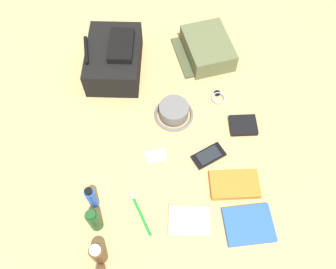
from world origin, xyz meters
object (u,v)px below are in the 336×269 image
at_px(bucket_hat, 174,112).
at_px(deodorant_spray, 92,197).
at_px(cell_phone, 209,156).
at_px(travel_guidebook, 234,185).
at_px(wallet, 243,125).
at_px(backpack, 114,58).
at_px(wristwatch, 218,97).
at_px(notepad, 189,221).
at_px(shampoo_bottle, 94,220).
at_px(toothbrush, 139,211).
at_px(paperback_novel, 249,225).
at_px(cologne_bottle, 98,254).
at_px(toiletry_pouch, 207,49).
at_px(media_player, 156,156).

bearing_deg(bucket_hat, deodorant_spray, 133.56).
bearing_deg(cell_phone, travel_guidebook, -152.43).
distance_m(cell_phone, wallet, 0.20).
height_order(deodorant_spray, cell_phone, deodorant_spray).
relative_size(backpack, wristwatch, 5.06).
height_order(bucket_hat, notepad, bucket_hat).
xyz_separation_m(shampoo_bottle, toothbrush, (0.02, -0.16, -0.06)).
xyz_separation_m(paperback_novel, cell_phone, (0.29, 0.09, -0.00)).
distance_m(travel_guidebook, toothbrush, 0.37).
xyz_separation_m(deodorant_spray, wallet, (0.23, -0.63, -0.05)).
height_order(cologne_bottle, travel_guidebook, cologne_bottle).
distance_m(wristwatch, wallet, 0.17).
bearing_deg(travel_guidebook, shampoo_bottle, 97.63).
xyz_separation_m(backpack, paperback_novel, (-0.79, -0.41, -0.06)).
xyz_separation_m(travel_guidebook, cell_phone, (0.14, 0.07, -0.00)).
relative_size(cell_phone, notepad, 0.96).
height_order(cologne_bottle, cell_phone, cologne_bottle).
bearing_deg(toiletry_pouch, deodorant_spray, 139.02).
bearing_deg(paperback_novel, notepad, 77.40).
height_order(deodorant_spray, wallet, deodorant_spray).
bearing_deg(travel_guidebook, wristwatch, -4.17).
bearing_deg(notepad, travel_guidebook, -50.41).
height_order(media_player, toothbrush, toothbrush).
bearing_deg(shampoo_bottle, bucket_hat, -39.75).
relative_size(backpack, bucket_hat, 2.17).
bearing_deg(paperback_novel, toiletry_pouch, -0.85).
relative_size(deodorant_spray, cell_phone, 0.93).
relative_size(bucket_hat, cologne_bottle, 1.36).
height_order(cologne_bottle, media_player, cologne_bottle).
relative_size(wallet, notepad, 0.73).
xyz_separation_m(backpack, bucket_hat, (-0.29, -0.22, -0.04)).
bearing_deg(cologne_bottle, backpack, -8.58).
height_order(toiletry_pouch, shampoo_bottle, shampoo_bottle).
bearing_deg(bucket_hat, toothbrush, 154.05).
bearing_deg(notepad, deodorant_spray, 80.03).
distance_m(travel_guidebook, notepad, 0.22).
bearing_deg(backpack, toiletry_pouch, -88.03).
bearing_deg(toiletry_pouch, shampoo_bottle, 142.68).
bearing_deg(cologne_bottle, wristwatch, -42.95).
bearing_deg(notepad, shampoo_bottle, 93.36).
relative_size(paperback_novel, wallet, 1.62).
relative_size(shampoo_bottle, wallet, 1.22).
bearing_deg(backpack, deodorant_spray, 167.89).
bearing_deg(wallet, bucket_hat, 76.32).
height_order(bucket_hat, cell_phone, bucket_hat).
height_order(paperback_novel, toothbrush, toothbrush).
xyz_separation_m(cologne_bottle, toothbrush, (0.14, -0.15, -0.05)).
relative_size(cologne_bottle, paperback_novel, 0.68).
distance_m(toiletry_pouch, paperback_novel, 0.81).
relative_size(deodorant_spray, wallet, 1.21).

